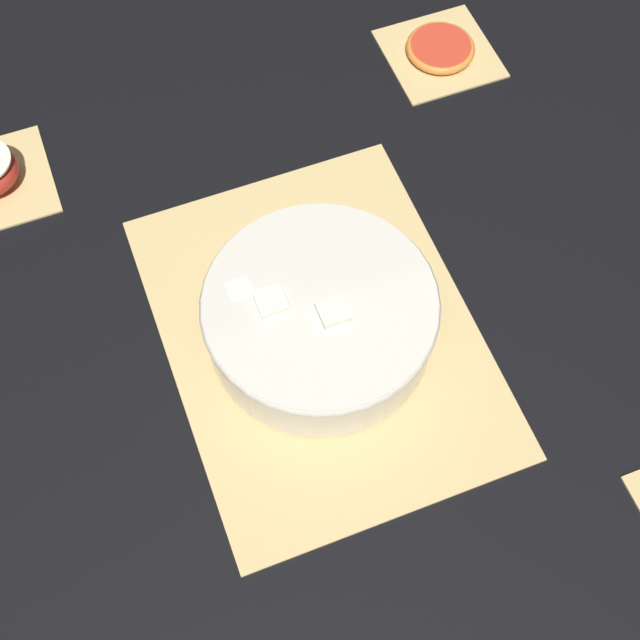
% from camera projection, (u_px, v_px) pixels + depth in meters
% --- Properties ---
extents(ground_plane, '(6.00, 6.00, 0.00)m').
position_uv_depth(ground_plane, '(320.00, 334.00, 1.01)').
color(ground_plane, black).
extents(bamboo_mat_center, '(0.45, 0.34, 0.01)m').
position_uv_depth(bamboo_mat_center, '(320.00, 333.00, 1.01)').
color(bamboo_mat_center, '#D6B775').
rests_on(bamboo_mat_center, ground_plane).
extents(coaster_mat_far_left, '(0.14, 0.14, 0.01)m').
position_uv_depth(coaster_mat_far_left, '(440.00, 53.00, 1.21)').
color(coaster_mat_far_left, '#D6B775').
rests_on(coaster_mat_far_left, ground_plane).
extents(fruit_salad_bowl, '(0.26, 0.26, 0.08)m').
position_uv_depth(fruit_salad_bowl, '(320.00, 315.00, 0.97)').
color(fruit_salad_bowl, silver).
rests_on(fruit_salad_bowl, bamboo_mat_center).
extents(grapefruit_slice, '(0.09, 0.09, 0.01)m').
position_uv_depth(grapefruit_slice, '(440.00, 48.00, 1.20)').
color(grapefruit_slice, red).
rests_on(grapefruit_slice, coaster_mat_far_left).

